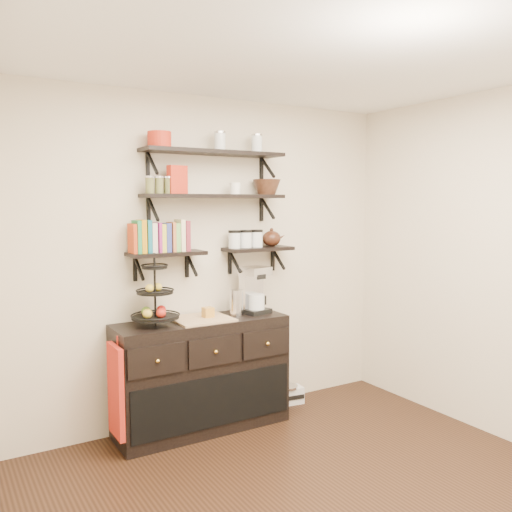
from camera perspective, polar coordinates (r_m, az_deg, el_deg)
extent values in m
cube|color=white|center=(3.20, 9.59, 21.27)|extent=(3.50, 3.50, 0.02)
cube|color=beige|center=(4.58, -5.08, -0.42)|extent=(3.50, 0.02, 2.70)
cube|color=beige|center=(2.41, -24.75, -6.49)|extent=(0.02, 3.50, 2.70)
cube|color=black|center=(4.45, -4.41, 10.81)|extent=(1.20, 0.27, 0.03)
cube|color=black|center=(4.35, -11.33, 9.32)|extent=(0.02, 0.03, 0.20)
cube|color=black|center=(4.80, 0.58, 9.08)|extent=(0.02, 0.03, 0.20)
cube|color=black|center=(4.44, -4.37, 6.31)|extent=(1.20, 0.27, 0.03)
cube|color=black|center=(4.34, -11.24, 4.71)|extent=(0.02, 0.03, 0.20)
cube|color=black|center=(4.80, 0.57, 4.90)|extent=(0.02, 0.03, 0.20)
cube|color=black|center=(4.29, -9.40, 0.25)|extent=(0.60, 0.25, 0.03)
cube|color=black|center=(4.33, -12.62, -1.29)|extent=(0.02, 0.03, 0.20)
cube|color=black|center=(4.49, -7.29, -0.96)|extent=(0.03, 0.03, 0.20)
cube|color=black|center=(4.67, 0.23, 0.76)|extent=(0.60, 0.25, 0.03)
cube|color=black|center=(4.66, -2.78, -0.67)|extent=(0.03, 0.03, 0.20)
cube|color=black|center=(4.89, 1.76, -0.37)|extent=(0.02, 0.03, 0.20)
cube|color=#AE3814|center=(4.20, -12.72, 1.64)|extent=(0.02, 0.15, 0.20)
cube|color=#217C46|center=(4.21, -12.31, 1.93)|extent=(0.03, 0.15, 0.24)
cube|color=#BF7E0A|center=(4.22, -11.81, 1.75)|extent=(0.04, 0.15, 0.21)
cube|color=#136379|center=(4.23, -11.35, 2.04)|extent=(0.03, 0.15, 0.25)
cube|color=beige|center=(4.25, -10.91, 1.86)|extent=(0.03, 0.15, 0.22)
cube|color=#942171|center=(4.26, -10.41, 2.15)|extent=(0.04, 0.15, 0.26)
cube|color=gold|center=(4.27, -9.94, 1.97)|extent=(0.03, 0.15, 0.23)
cube|color=navy|center=(4.29, -9.49, 1.79)|extent=(0.03, 0.15, 0.20)
cube|color=#B26335|center=(4.30, -8.98, 2.07)|extent=(0.04, 0.15, 0.24)
cube|color=#65AD52|center=(4.32, -8.50, 1.89)|extent=(0.03, 0.15, 0.21)
cube|color=beige|center=(4.33, -8.05, 2.18)|extent=(0.03, 0.15, 0.25)
cube|color=maroon|center=(4.34, -7.62, 2.00)|extent=(0.02, 0.15, 0.22)
cylinder|color=silver|center=(4.55, -2.28, 1.64)|extent=(0.10, 0.10, 0.13)
cylinder|color=silver|center=(4.60, -1.08, 1.69)|extent=(0.10, 0.10, 0.13)
cylinder|color=silver|center=(4.66, 0.09, 1.74)|extent=(0.10, 0.10, 0.13)
cube|color=black|center=(4.49, -5.72, -12.33)|extent=(1.40, 0.45, 0.90)
cube|color=#A6825C|center=(4.37, -5.78, -6.60)|extent=(0.45, 0.41, 0.02)
sphere|color=gold|center=(4.02, -10.31, -10.83)|extent=(0.04, 0.04, 0.04)
sphere|color=gold|center=(4.20, -4.25, -10.03)|extent=(0.04, 0.04, 0.04)
sphere|color=gold|center=(4.42, 1.23, -9.21)|extent=(0.04, 0.04, 0.04)
cylinder|color=black|center=(4.18, -10.59, -3.66)|extent=(0.02, 0.02, 0.53)
cylinder|color=black|center=(4.21, -10.54, -6.36)|extent=(0.36, 0.36, 0.01)
cylinder|color=black|center=(4.18, -10.58, -3.80)|extent=(0.28, 0.28, 0.02)
cylinder|color=black|center=(4.15, -10.63, -1.21)|extent=(0.19, 0.19, 0.02)
sphere|color=#B21914|center=(4.26, -9.94, -5.62)|extent=(0.07, 0.07, 0.07)
sphere|color=gold|center=(4.16, -11.14, -3.34)|extent=(0.06, 0.06, 0.06)
cube|color=#B27B29|center=(4.38, -5.07, -5.91)|extent=(0.08, 0.08, 0.08)
cube|color=black|center=(4.60, -0.07, -5.81)|extent=(0.26, 0.24, 0.04)
cube|color=silver|center=(4.63, -0.51, -3.65)|extent=(0.23, 0.13, 0.33)
cube|color=silver|center=(4.54, -0.07, -1.58)|extent=(0.26, 0.24, 0.07)
cylinder|color=silver|center=(4.57, 0.05, -4.83)|extent=(0.17, 0.17, 0.13)
cylinder|color=silver|center=(4.47, -2.08, -4.96)|extent=(0.11, 0.11, 0.22)
cube|color=#B51C13|center=(4.15, -14.54, -13.60)|extent=(0.04, 0.29, 0.67)
cube|color=silver|center=(5.12, 3.33, -14.45)|extent=(0.30, 0.18, 0.15)
cylinder|color=silver|center=(5.09, 3.33, -13.56)|extent=(0.21, 0.21, 0.02)
cube|color=black|center=(5.06, 3.82, -14.70)|extent=(0.24, 0.04, 0.04)
cube|color=#B02614|center=(4.30, -8.29, 7.95)|extent=(0.17, 0.10, 0.22)
cylinder|color=white|center=(4.53, -2.22, 7.10)|extent=(0.09, 0.09, 0.10)
cylinder|color=#B02614|center=(4.27, -10.13, 11.97)|extent=(0.18, 0.18, 0.12)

